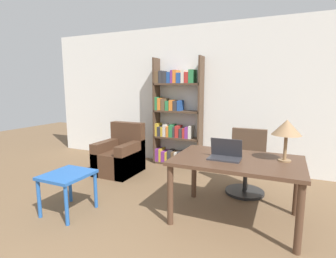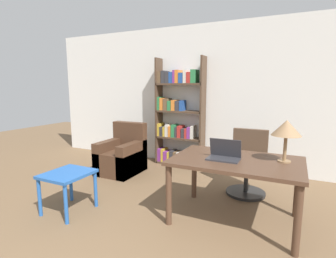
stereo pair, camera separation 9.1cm
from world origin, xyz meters
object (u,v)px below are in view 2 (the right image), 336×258
(desk, at_px, (236,167))
(side_table_blue, at_px, (68,179))
(armchair, at_px, (122,157))
(laptop, at_px, (224,155))
(table_lamp, at_px, (286,129))
(bookshelf, at_px, (177,118))
(office_chair, at_px, (248,165))

(desk, relative_size, side_table_blue, 2.53)
(desk, relative_size, armchair, 1.60)
(desk, height_order, laptop, laptop)
(table_lamp, xyz_separation_m, armchair, (-2.70, 0.74, -0.81))
(table_lamp, height_order, bookshelf, bookshelf)
(armchair, distance_m, bookshelf, 1.30)
(laptop, bearing_deg, table_lamp, 16.90)
(laptop, bearing_deg, armchair, 155.94)
(desk, relative_size, office_chair, 1.53)
(desk, height_order, armchair, armchair)
(laptop, height_order, side_table_blue, laptop)
(table_lamp, height_order, side_table_blue, table_lamp)
(armchair, xyz_separation_m, bookshelf, (0.69, 0.89, 0.65))
(side_table_blue, xyz_separation_m, bookshelf, (0.39, 2.44, 0.52))
(bookshelf, bearing_deg, side_table_blue, -99.06)
(desk, distance_m, armchair, 2.41)
(desk, relative_size, bookshelf, 0.68)
(side_table_blue, bearing_deg, table_lamp, 18.49)
(laptop, relative_size, bookshelf, 0.17)
(laptop, relative_size, table_lamp, 0.77)
(side_table_blue, distance_m, armchair, 1.58)
(laptop, relative_size, office_chair, 0.38)
(office_chair, bearing_deg, armchair, -179.19)
(table_lamp, distance_m, armchair, 2.92)
(desk, distance_m, table_lamp, 0.68)
(table_lamp, bearing_deg, office_chair, 122.70)
(office_chair, bearing_deg, bookshelf, 150.31)
(table_lamp, bearing_deg, armchair, 164.61)
(side_table_blue, bearing_deg, office_chair, 39.69)
(desk, xyz_separation_m, table_lamp, (0.49, 0.13, 0.46))
(desk, height_order, bookshelf, bookshelf)
(desk, bearing_deg, table_lamp, 14.87)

